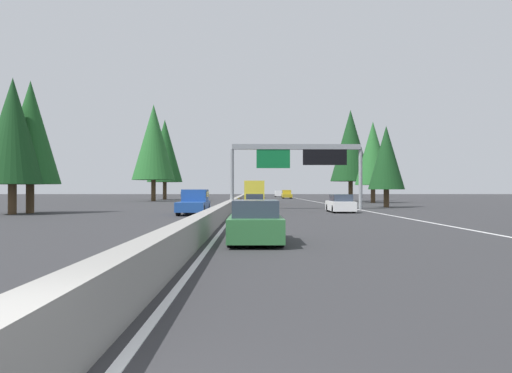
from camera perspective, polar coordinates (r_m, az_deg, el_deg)
name	(u,v)px	position (r m, az deg, el deg)	size (l,w,h in m)	color
ground_plane	(240,204)	(63.32, -1.93, -2.07)	(320.00, 320.00, 0.00)	#2D2D30
median_barrier	(241,198)	(83.31, -1.79, -1.37)	(180.00, 0.56, 0.90)	gray
shoulder_stripe_right	(317,202)	(73.96, 7.23, -1.83)	(160.00, 0.16, 0.01)	silver
shoulder_stripe_median	(243,202)	(73.31, -1.54, -1.85)	(160.00, 0.16, 0.01)	silver
sign_gantry_overhead	(298,157)	(46.47, 5.00, 3.43)	(0.50, 12.68, 6.21)	gray
sedan_distant_b	(255,223)	(16.72, -0.10, -4.30)	(4.40, 1.80, 1.47)	#2D6B38
sedan_far_center	(340,204)	(40.07, 9.92, -2.04)	(4.40, 1.80, 1.47)	white
sedan_far_left	(254,198)	(72.45, -0.20, -1.33)	(4.40, 1.80, 1.47)	maroon
bus_far_right	(252,191)	(114.63, -0.46, -0.48)	(11.50, 2.55, 3.10)	white
pickup_mid_center	(287,194)	(105.07, 3.64, -0.92)	(5.60, 2.00, 1.86)	#AD931E
box_truck_mid_right	(254,192)	(61.22, -0.22, -0.62)	(8.50, 2.40, 2.95)	gold
minivan_distant_a	(279,193)	(132.46, 2.67, -0.81)	(5.00, 1.95, 1.69)	white
sedan_near_right	(255,203)	(43.47, -0.17, -1.92)	(4.40, 1.80, 1.47)	black
oncoming_near	(194,202)	(36.63, -7.30, -1.83)	(5.60, 2.00, 1.86)	#1E4793
conifer_right_near	(386,158)	(52.68, 15.10, 3.29)	(3.78, 3.78, 8.59)	#4C3823
conifer_right_mid	(373,153)	(71.24, 13.62, 3.81)	(5.12, 5.12, 11.64)	#4C3823
conifer_right_far	(351,146)	(79.95, 11.08, 4.75)	(6.53, 6.53, 14.83)	#4C3823
conifer_left_foreground	(13,131)	(40.69, -26.76, 5.86)	(4.52, 4.52, 10.26)	#4C3823
conifer_left_near	(30,132)	(42.03, -25.06, 5.79)	(4.59, 4.59, 10.43)	#4C3823
conifer_left_mid	(154,142)	(81.65, -11.99, 5.13)	(7.02, 7.02, 15.96)	#4C3823
conifer_left_far	(165,151)	(94.93, -10.70, 4.15)	(6.79, 6.79, 15.43)	#4C3823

